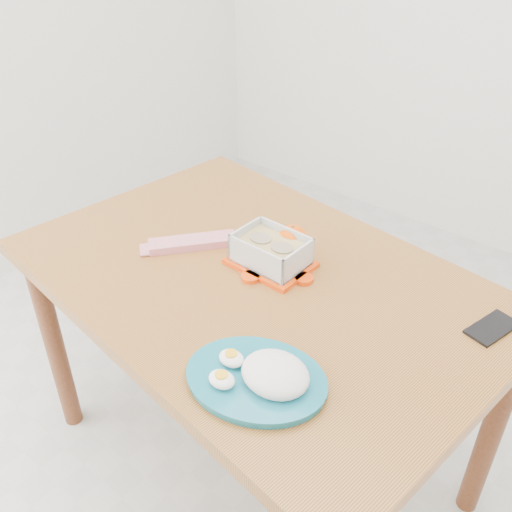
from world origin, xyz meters
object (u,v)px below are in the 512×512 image
Objects in this scene: orange_fruit at (292,240)px; smartphone at (492,328)px; food_container at (271,251)px; rice_plate at (262,375)px; dining_table at (256,304)px.

smartphone is at bearing 4.15° from orange_fruit.
orange_fruit is 0.67× the size of smartphone.
food_container reaches higher than orange_fruit.
food_container is 0.42m from rice_plate.
food_container is at bearing 96.20° from dining_table.
rice_plate is at bearing -61.03° from orange_fruit.
orange_fruit is at bearing -161.19° from smartphone.
food_container is at bearing -98.32° from orange_fruit.
rice_plate reaches higher than dining_table.
smartphone is (0.55, 0.18, 0.10)m from dining_table.
smartphone reaches higher than dining_table.
rice_plate is at bearing -108.48° from smartphone.
smartphone is (0.53, 0.04, -0.04)m from orange_fruit.
food_container is 0.56m from smartphone.
dining_table is 0.39m from rice_plate.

